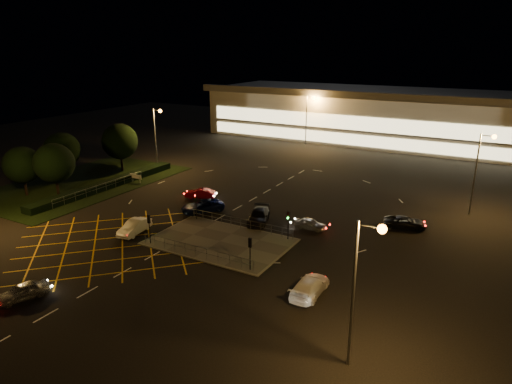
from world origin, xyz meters
The scene contains 26 objects.
ground centered at (0.00, 0.00, 0.00)m, with size 180.00×180.00×0.00m, color black.
pedestrian_island centered at (2.00, -2.00, 0.06)m, with size 14.00×9.00×0.12m, color #4C4944.
grass_verge centered at (-28.00, 6.00, 0.04)m, with size 18.00×30.00×0.08m, color black.
hedge centered at (-23.00, 6.00, 0.50)m, with size 2.00×26.00×1.00m, color black.
supermarket centered at (0.00, 61.95, 5.31)m, with size 72.00×26.50×10.50m.
streetlight_se centered at (20.44, -14.00, 6.56)m, with size 1.78×0.56×10.03m.
streetlight_nw centered at (-23.56, 18.00, 6.56)m, with size 1.78×0.56×10.03m.
streetlight_ne centered at (24.44, 20.00, 6.56)m, with size 1.78×0.56×10.03m.
streetlight_far_left centered at (-9.56, 48.00, 6.56)m, with size 1.78×0.56×10.03m.
signal_sw centered at (-4.00, -5.99, 2.37)m, with size 0.28×0.30×3.15m.
signal_se centered at (8.00, -5.99, 2.37)m, with size 0.28×0.30×3.15m.
signal_nw centered at (-4.00, 1.99, 2.37)m, with size 0.28×0.30×3.15m.
signal_ne centered at (8.00, 1.99, 2.37)m, with size 0.28×0.30×3.15m.
tree_a centered at (-30.00, -2.00, 4.33)m, with size 5.04×5.04×6.86m.
tree_b centered at (-32.00, 6.00, 4.64)m, with size 5.40×5.40×7.35m.
tree_c centered at (-28.00, 14.00, 4.95)m, with size 5.76×5.76×7.84m.
tree_d centered at (-34.00, 20.00, 4.02)m, with size 4.68×4.68×6.37m.
tree_e centered at (-26.00, 0.00, 4.64)m, with size 5.40×5.40×7.35m.
car_near_silver centered at (-5.71, -19.28, 0.68)m, with size 1.62×4.02×1.37m, color #B5B7BD.
car_queue_white centered at (-7.50, -4.63, 0.75)m, with size 1.59×4.57×1.51m, color silver.
car_left_blue centered at (-5.01, 4.66, 0.74)m, with size 2.44×5.30×1.47m, color #0B1547.
car_far_dkgrey centered at (2.78, 5.00, 0.76)m, with size 2.14×5.26×1.53m, color black.
car_right_silver centered at (8.83, 6.02, 0.62)m, with size 1.47×3.64×1.24m, color silver.
car_circ_red centered at (-8.40, 8.82, 0.67)m, with size 1.42×4.07×1.34m, color maroon.
car_east_grey centered at (18.09, 11.65, 0.66)m, with size 2.18×4.73×1.32m, color black.
car_approach_white centered at (14.36, -7.13, 0.75)m, with size 2.09×5.14×1.49m, color silver.
Camera 1 is at (26.97, -38.52, 19.72)m, focal length 32.00 mm.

